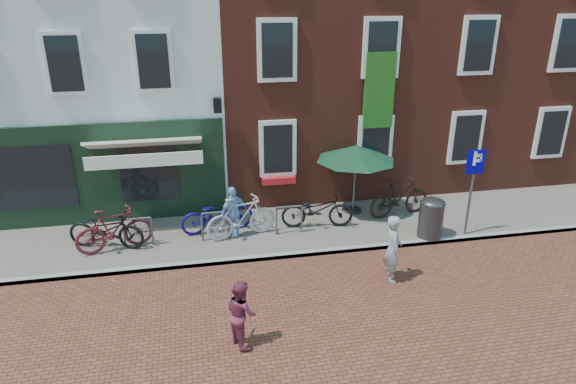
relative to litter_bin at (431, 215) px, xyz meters
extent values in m
plane|color=brown|center=(-4.22, -0.30, -0.72)|extent=(80.00, 80.00, 0.00)
cube|color=slate|center=(-3.22, 1.20, -0.67)|extent=(24.00, 3.00, 0.10)
cube|color=silver|center=(-9.22, 6.70, 3.78)|extent=(8.00, 8.00, 9.00)
cube|color=maroon|center=(-2.22, 6.70, 4.28)|extent=(6.00, 8.00, 10.00)
cube|color=maroon|center=(3.78, 6.70, 4.28)|extent=(6.00, 8.00, 10.00)
cylinder|color=#39383B|center=(0.00, 0.00, -0.13)|extent=(0.66, 0.66, 0.98)
ellipsoid|color=#39383B|center=(0.00, 0.00, 0.44)|extent=(0.66, 0.66, 0.30)
cylinder|color=#4C4C4F|center=(1.04, -0.05, 0.53)|extent=(0.07, 0.07, 2.30)
cube|color=#040093|center=(1.04, -0.07, 1.48)|extent=(0.50, 0.04, 0.65)
cylinder|color=#4C4C4F|center=(-1.54, 1.95, -0.58)|extent=(0.50, 0.50, 0.08)
cylinder|color=#4C4C4F|center=(-1.54, 1.95, 0.36)|extent=(0.06, 0.06, 1.96)
cone|color=#153E26|center=(-1.54, 1.95, 1.34)|extent=(2.33, 2.33, 0.45)
imported|color=gray|center=(-1.77, -1.70, 0.10)|extent=(0.50, 0.66, 1.64)
imported|color=brown|center=(-5.48, -3.34, -0.03)|extent=(0.73, 0.81, 1.38)
imported|color=#81B7E9|center=(-5.22, 1.02, 0.10)|extent=(0.90, 0.75, 1.44)
imported|color=black|center=(-8.52, 1.00, -0.09)|extent=(2.13, 1.26, 1.06)
imported|color=maroon|center=(-8.29, 0.83, -0.04)|extent=(2.03, 1.06, 1.17)
imported|color=#12065E|center=(-5.64, 1.39, -0.09)|extent=(2.10, 1.03, 1.06)
imported|color=#AEAEB0|center=(-5.02, 0.94, -0.04)|extent=(2.03, 0.98, 1.17)
imported|color=black|center=(-2.87, 1.16, -0.09)|extent=(2.09, 0.96, 1.06)
imported|color=black|center=(-0.32, 1.42, -0.04)|extent=(2.02, 0.89, 1.17)
camera|label=1|loc=(-6.14, -11.50, 5.82)|focal=31.91mm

